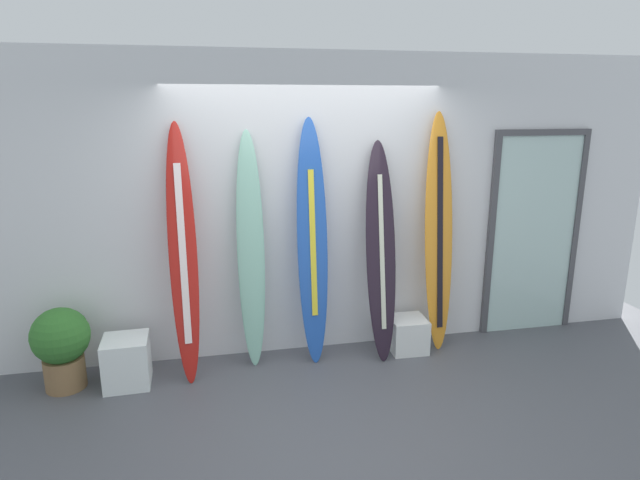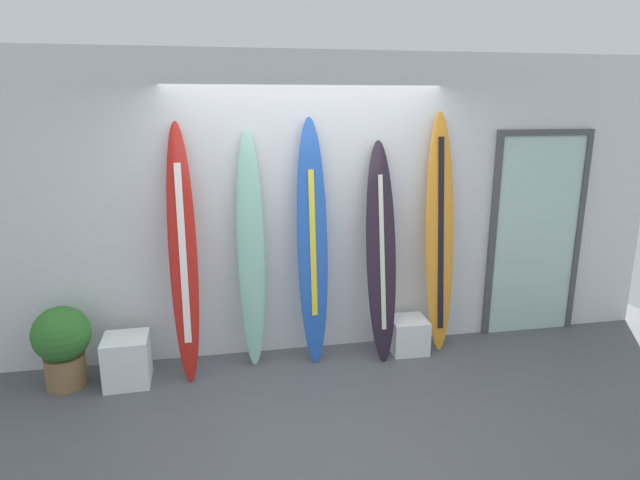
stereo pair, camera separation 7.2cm
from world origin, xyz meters
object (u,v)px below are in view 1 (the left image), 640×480
(surfboard_seafoam, at_px, (251,252))
(surfboard_sunset, at_px, (439,234))
(display_block_left, at_px, (407,334))
(potted_plant, at_px, (61,344))
(surfboard_cobalt, at_px, (312,245))
(display_block_center, at_px, (127,361))
(surfboard_charcoal, at_px, (381,252))
(surfboard_crimson, at_px, (183,254))
(glass_door, at_px, (534,230))

(surfboard_seafoam, relative_size, surfboard_sunset, 0.94)
(display_block_left, height_order, potted_plant, potted_plant)
(surfboard_cobalt, relative_size, display_block_center, 5.31)
(surfboard_seafoam, distance_m, surfboard_cobalt, 0.56)
(potted_plant, bearing_deg, surfboard_charcoal, 1.58)
(surfboard_cobalt, distance_m, surfboard_charcoal, 0.64)
(surfboard_crimson, distance_m, potted_plant, 1.25)
(surfboard_charcoal, xyz_separation_m, potted_plant, (-2.79, -0.08, -0.61))
(surfboard_sunset, height_order, potted_plant, surfboard_sunset)
(surfboard_seafoam, height_order, potted_plant, surfboard_seafoam)
(surfboard_crimson, xyz_separation_m, glass_door, (3.49, 0.26, -0.02))
(display_block_center, xyz_separation_m, glass_door, (4.00, 0.37, 0.87))
(potted_plant, bearing_deg, surfboard_crimson, 3.32)
(surfboard_crimson, distance_m, surfboard_cobalt, 1.14)
(surfboard_charcoal, bearing_deg, potted_plant, -178.42)
(surfboard_crimson, height_order, surfboard_seafoam, surfboard_crimson)
(surfboard_sunset, bearing_deg, surfboard_seafoam, 179.27)
(display_block_left, relative_size, glass_door, 0.17)
(surfboard_seafoam, height_order, surfboard_sunset, surfboard_sunset)
(surfboard_cobalt, relative_size, display_block_left, 6.33)
(surfboard_cobalt, height_order, potted_plant, surfboard_cobalt)
(display_block_center, height_order, glass_door, glass_door)
(surfboard_cobalt, bearing_deg, potted_plant, -176.51)
(surfboard_cobalt, height_order, surfboard_sunset, surfboard_sunset)
(surfboard_crimson, xyz_separation_m, surfboard_seafoam, (0.58, 0.11, -0.05))
(surfboard_sunset, distance_m, display_block_left, 1.02)
(potted_plant, bearing_deg, display_block_left, 1.49)
(surfboard_cobalt, bearing_deg, surfboard_crimson, -176.35)
(display_block_center, bearing_deg, surfboard_charcoal, 3.17)
(surfboard_charcoal, relative_size, potted_plant, 2.86)
(surfboard_seafoam, xyz_separation_m, surfboard_cobalt, (0.55, -0.04, 0.05))
(surfboard_seafoam, xyz_separation_m, surfboard_sunset, (1.78, -0.02, 0.09))
(surfboard_charcoal, bearing_deg, surfboard_seafoam, 175.46)
(surfboard_crimson, relative_size, surfboard_cobalt, 0.99)
(surfboard_sunset, distance_m, glass_door, 1.14)
(surfboard_cobalt, distance_m, glass_door, 2.36)
(surfboard_cobalt, bearing_deg, surfboard_sunset, 0.76)
(surfboard_charcoal, bearing_deg, surfboard_crimson, -179.43)
(surfboard_sunset, height_order, display_block_left, surfboard_sunset)
(surfboard_cobalt, height_order, display_block_left, surfboard_cobalt)
(surfboard_crimson, distance_m, display_block_left, 2.27)
(surfboard_seafoam, distance_m, surfboard_charcoal, 1.19)
(surfboard_crimson, bearing_deg, surfboard_cobalt, 3.65)
(display_block_left, bearing_deg, surfboard_seafoam, 176.51)
(surfboard_seafoam, distance_m, potted_plant, 1.74)
(surfboard_charcoal, relative_size, display_block_center, 4.81)
(display_block_center, height_order, potted_plant, potted_plant)
(surfboard_seafoam, relative_size, glass_door, 1.02)
(surfboard_crimson, bearing_deg, glass_door, 4.27)
(potted_plant, bearing_deg, surfboard_sunset, 2.51)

